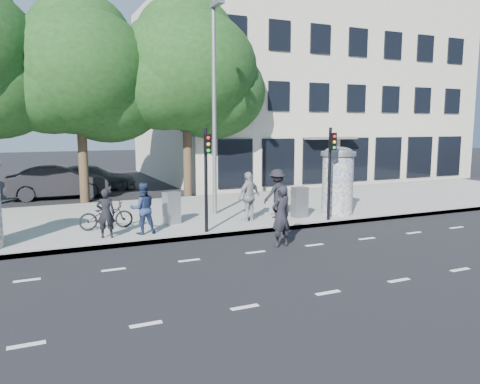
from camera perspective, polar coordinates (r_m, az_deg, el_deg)
name	(u,v)px	position (r m, az deg, el deg)	size (l,w,h in m)	color
ground	(279,266)	(12.38, 4.78, -8.92)	(120.00, 120.00, 0.00)	black
sidewalk	(189,214)	(19.08, -6.19, -2.64)	(40.00, 8.00, 0.15)	gray
curb	(227,234)	(15.45, -1.62, -5.15)	(40.00, 0.10, 0.16)	slate
lane_dash_near	(328,293)	(10.61, 10.67, -11.97)	(32.00, 0.12, 0.01)	silver
lane_dash_far	(255,252)	(13.57, 1.90, -7.35)	(32.00, 0.12, 0.01)	silver
ad_column_right	(338,179)	(18.73, 11.83, 1.56)	(1.36, 1.36, 2.65)	beige
traffic_pole_near	(206,169)	(15.11, -4.11, 2.82)	(0.22, 0.31, 3.40)	black
traffic_pole_far	(331,164)	(17.35, 10.98, 3.38)	(0.22, 0.31, 3.40)	black
street_lamp	(215,94)	(18.23, -3.11, 11.80)	(0.25, 0.93, 8.00)	slate
tree_near_left	(79,72)	(23.28, -19.04, 13.72)	(6.80, 6.80, 8.97)	#38281C
tree_center	(186,70)	(23.93, -6.57, 14.53)	(7.00, 7.00, 9.30)	#38281C
building	(291,93)	(35.23, 6.29, 11.94)	(20.30, 15.85, 12.00)	#B1A994
ped_b	(106,213)	(15.07, -16.04, -2.51)	(0.56, 0.37, 1.55)	black
ped_c	(143,208)	(15.34, -11.76, -1.97)	(0.81, 0.63, 1.66)	#1E2B4D
ped_d	(277,194)	(17.68, 4.56, -0.18)	(1.19, 0.69, 1.85)	black
ped_e	(249,196)	(17.01, 1.10, -0.55)	(1.06, 0.60, 1.81)	gray
man_road	(281,216)	(14.05, 5.03, -2.94)	(0.68, 0.45, 1.86)	black
bicycle	(106,215)	(16.37, -16.01, -2.77)	(1.78, 0.62, 0.93)	black
cabinet_left	(172,208)	(16.77, -8.34, -1.94)	(0.54, 0.39, 1.13)	gray
cabinet_right	(300,202)	(17.93, 7.28, -1.22)	(0.55, 0.40, 1.16)	slate
car_mid	(59,182)	(25.01, -21.24, 1.11)	(4.88, 1.70, 1.61)	black
car_right	(92,178)	(27.66, -17.58, 1.67)	(4.77, 1.94, 1.38)	#5B5F62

